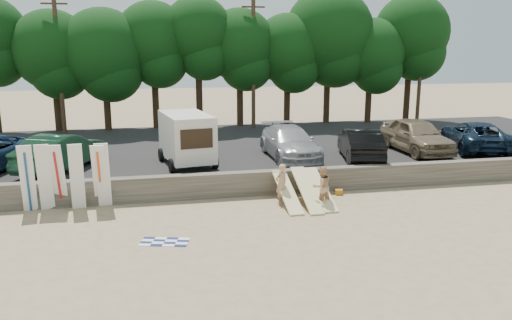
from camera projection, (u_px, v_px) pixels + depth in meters
The scene contains 25 objects.
ground at pixel (288, 217), 17.96m from camera, with size 120.00×120.00×0.00m, color tan.
seawall at pixel (269, 182), 20.71m from camera, with size 44.00×0.50×1.00m, color #6B6356.
parking_lot at pixel (238, 150), 27.91m from camera, with size 44.00×14.50×0.70m, color #282828.
treeline at pixel (231, 41), 33.32m from camera, with size 33.10×6.23×9.35m.
utility_poles at pixel (253, 56), 32.44m from camera, with size 25.80×0.26×9.00m.
box_trailer at pixel (186, 136), 22.66m from camera, with size 2.59×3.95×2.36m.
car_1 at pixel (61, 152), 21.89m from camera, with size 1.69×4.86×1.60m, color #123320.
car_2 at pixel (289, 142), 24.29m from camera, with size 2.11×5.20×1.51m, color #A4A4A9.
car_3 at pixel (360, 144), 23.84m from camera, with size 1.60×4.59×1.51m, color black.
car_4 at pixel (416, 135), 25.56m from camera, with size 2.05×5.09×1.73m, color #7E6B50.
car_5 at pixel (475, 136), 26.09m from camera, with size 2.50×5.42×1.51m, color black.
surfboard_upright_0 at pixel (27, 179), 18.24m from camera, with size 0.50×0.06×2.60m, color white.
surfboard_upright_1 at pixel (45, 177), 18.39m from camera, with size 0.50×0.06×2.60m, color white.
surfboard_upright_2 at pixel (58, 177), 18.53m from camera, with size 0.50×0.06×2.60m, color white.
surfboard_upright_3 at pixel (77, 177), 18.48m from camera, with size 0.50×0.06×2.60m, color white.
surfboard_upright_4 at pixel (100, 176), 18.76m from camera, with size 0.50×0.06×2.60m, color white.
surfboard_upright_5 at pixel (103, 175), 18.75m from camera, with size 0.50×0.06×2.60m, color white.
surfboard_low_0 at pixel (287, 192), 19.32m from camera, with size 0.56×3.00×0.07m, color beige.
surfboard_low_1 at pixel (307, 190), 19.32m from camera, with size 0.56×3.00×0.07m, color beige.
surfboard_low_2 at pixel (320, 189), 19.61m from camera, with size 0.56×3.00×0.07m, color beige.
beachgoer_a at pixel (281, 184), 19.41m from camera, with size 0.58×0.38×1.58m, color tan.
beachgoer_b at pixel (322, 187), 18.97m from camera, with size 0.78×0.61×1.60m, color tan.
cooler at pixel (289, 193), 20.36m from camera, with size 0.38×0.30×0.32m, color #227F43.
gear_bag at pixel (339, 192), 20.68m from camera, with size 0.30×0.25×0.22m, color #BF7116.
beach_towel at pixel (165, 242), 15.66m from camera, with size 1.50×1.50×0.00m, color white.
Camera 1 is at (-4.63, -16.47, 5.97)m, focal length 35.00 mm.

